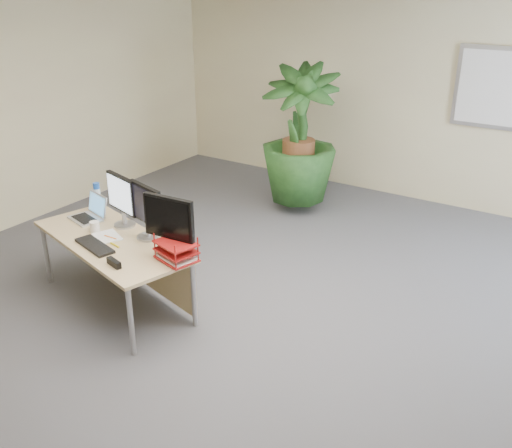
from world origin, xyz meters
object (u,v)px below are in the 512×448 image
Objects in this scene: floor_plant at (298,153)px; monitor_left at (122,198)px; desk at (122,250)px; monitor_right at (146,208)px; laptop at (91,213)px.

floor_plant reaches higher than monitor_left.
monitor_right is (0.23, 0.11, 0.41)m from desk.
floor_plant is 2.63m from monitor_left.
desk is 3.68× the size of monitor_left.
floor_plant is 2.76m from laptop.
desk is 0.58m from laptop.
floor_plant is (0.25, 2.79, 0.24)m from desk.
monitor_right is (0.36, -0.08, 0.00)m from monitor_left.
desk is at bearing -15.00° from laptop.
monitor_left is at bearing 125.08° from desk.
desk is at bearing -154.77° from monitor_right.
floor_plant reaches higher than monitor_right.
laptop is at bearing -106.34° from floor_plant.
monitor_left is (-0.38, -2.60, 0.17)m from floor_plant.
monitor_left is at bearing 167.71° from monitor_right.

